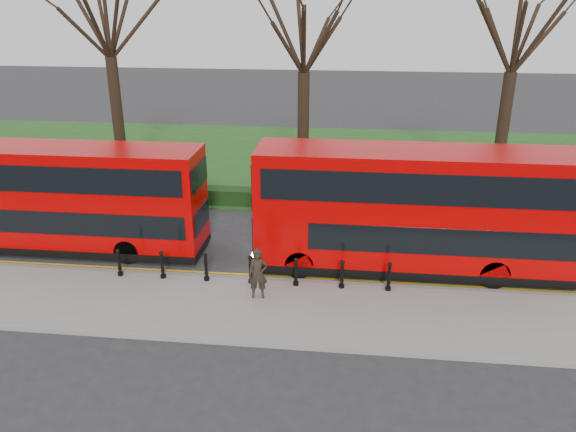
# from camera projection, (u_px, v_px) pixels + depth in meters

# --- Properties ---
(ground) EXTENTS (120.00, 120.00, 0.00)m
(ground) POSITION_uv_depth(u_px,v_px,m) (227.00, 267.00, 21.25)
(ground) COLOR #28282B
(ground) RESTS_ON ground
(pavement) EXTENTS (60.00, 4.00, 0.15)m
(pavement) POSITION_uv_depth(u_px,v_px,m) (207.00, 306.00, 18.45)
(pavement) COLOR gray
(pavement) RESTS_ON ground
(kerb) EXTENTS (60.00, 0.25, 0.16)m
(kerb) POSITION_uv_depth(u_px,v_px,m) (221.00, 278.00, 20.30)
(kerb) COLOR slate
(kerb) RESTS_ON ground
(grass_verge) EXTENTS (60.00, 18.00, 0.06)m
(grass_verge) POSITION_uv_depth(u_px,v_px,m) (278.00, 159.00, 35.10)
(grass_verge) COLOR #1A4B19
(grass_verge) RESTS_ON ground
(hedge) EXTENTS (60.00, 0.90, 0.80)m
(hedge) POSITION_uv_depth(u_px,v_px,m) (256.00, 197.00, 27.39)
(hedge) COLOR black
(hedge) RESTS_ON ground
(yellow_line_outer) EXTENTS (60.00, 0.10, 0.01)m
(yellow_line_outer) POSITION_uv_depth(u_px,v_px,m) (223.00, 276.00, 20.60)
(yellow_line_outer) COLOR yellow
(yellow_line_outer) RESTS_ON ground
(yellow_line_inner) EXTENTS (60.00, 0.10, 0.01)m
(yellow_line_inner) POSITION_uv_depth(u_px,v_px,m) (224.00, 273.00, 20.79)
(yellow_line_inner) COLOR yellow
(yellow_line_inner) RESTS_ON ground
(tree_left) EXTENTS (7.73, 7.73, 12.07)m
(tree_left) POSITION_uv_depth(u_px,v_px,m) (106.00, 13.00, 28.11)
(tree_left) COLOR black
(tree_left) RESTS_ON ground
(tree_mid) EXTENTS (6.99, 6.99, 10.92)m
(tree_mid) POSITION_uv_depth(u_px,v_px,m) (304.00, 32.00, 27.36)
(tree_mid) COLOR black
(tree_mid) RESTS_ON ground
(tree_right) EXTENTS (7.17, 7.17, 11.20)m
(tree_right) POSITION_uv_depth(u_px,v_px,m) (517.00, 29.00, 26.24)
(tree_right) COLOR black
(tree_right) RESTS_ON ground
(bollard_row) EXTENTS (9.74, 0.15, 1.00)m
(bollard_row) POSITION_uv_depth(u_px,v_px,m) (251.00, 270.00, 19.64)
(bollard_row) COLOR black
(bollard_row) RESTS_ON pavement
(bus_lead) EXTENTS (10.62, 2.44, 4.22)m
(bus_lead) POSITION_uv_depth(u_px,v_px,m) (69.00, 199.00, 22.08)
(bus_lead) COLOR #BE0001
(bus_lead) RESTS_ON ground
(bus_rear) EXTENTS (11.49, 2.64, 4.57)m
(bus_rear) POSITION_uv_depth(u_px,v_px,m) (414.00, 212.00, 20.32)
(bus_rear) COLOR #BE0001
(bus_rear) RESTS_ON ground
(pedestrian) EXTENTS (0.69, 0.50, 1.75)m
(pedestrian) POSITION_uv_depth(u_px,v_px,m) (258.00, 274.00, 18.55)
(pedestrian) COLOR black
(pedestrian) RESTS_ON pavement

